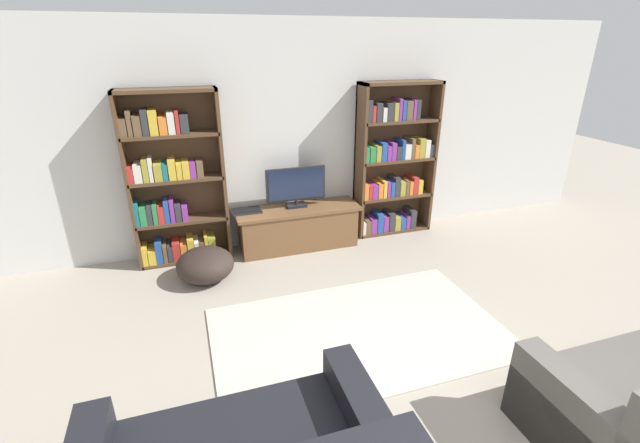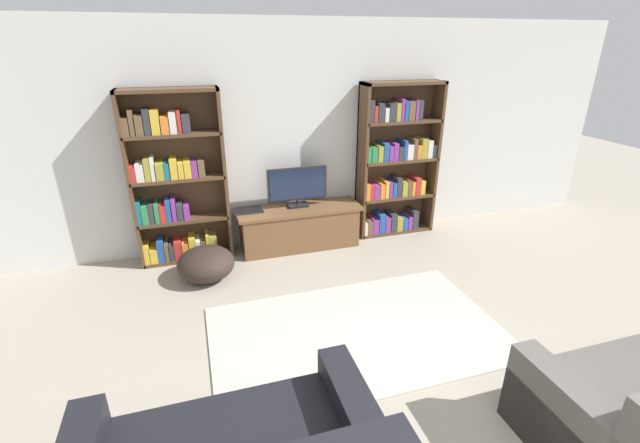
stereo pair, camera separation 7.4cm
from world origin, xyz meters
name	(u,v)px [view 1 (the left image)]	position (x,y,z in m)	size (l,w,h in m)	color
wall_back	(288,137)	(0.00, 4.23, 1.30)	(8.80, 0.06, 2.60)	silver
bookshelf_left	(173,185)	(-1.35, 4.06, 0.90)	(1.01, 0.30, 1.91)	#513823
bookshelf_right	(393,164)	(1.31, 4.05, 0.91)	(1.01, 0.30, 1.91)	#513823
tv_stand	(298,227)	(0.02, 3.94, 0.26)	(1.49, 0.46, 0.51)	brown
television	(296,186)	(0.02, 4.00, 0.76)	(0.72, 0.16, 0.48)	black
laptop	(246,211)	(-0.58, 4.00, 0.52)	(0.34, 0.21, 0.03)	#28282D
area_rug	(359,332)	(0.07, 2.13, 0.01)	(2.50, 1.50, 0.02)	beige
beanbag_ottoman	(205,265)	(-1.12, 3.47, 0.17)	(0.60, 0.60, 0.35)	#2D231E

